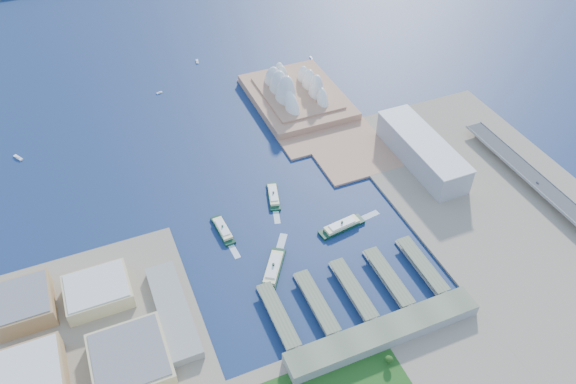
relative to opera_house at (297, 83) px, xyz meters
name	(u,v)px	position (x,y,z in m)	size (l,w,h in m)	color
ground	(311,247)	(-105.00, -280.00, -32.00)	(3000.00, 3000.00, 0.00)	#0F1E49
east_land	(512,217)	(135.00, -330.00, -30.50)	(240.00, 500.00, 3.00)	gray
peninsula	(304,107)	(2.50, -20.00, -30.50)	(135.00, 220.00, 3.00)	#AA7B5D
opera_house	(297,83)	(0.00, 0.00, 0.00)	(134.00, 180.00, 58.00)	white
toaster_building	(422,151)	(90.00, -200.00, -11.50)	(45.00, 155.00, 35.00)	#98989D
expressway	(559,204)	(195.00, -340.00, -23.07)	(26.00, 340.00, 11.85)	gray
west_buildings	(90,370)	(-355.00, -350.00, -15.50)	(200.00, 280.00, 27.00)	#9C7A4E
ferry_wharves	(353,290)	(-91.00, -355.00, -27.35)	(184.00, 90.00, 9.30)	#5E684F
terminal_building	(383,333)	(-90.00, -415.00, -23.00)	(200.00, 28.00, 12.00)	gray
ferry_a	(223,228)	(-188.49, -217.33, -27.31)	(12.63, 49.62, 9.38)	#0C301D
ferry_b	(273,195)	(-113.03, -186.58, -27.31)	(12.61, 49.55, 9.37)	#0C301D
ferry_c	(273,267)	(-156.30, -295.18, -26.25)	(15.49, 60.84, 11.50)	#0C301D
ferry_d	(342,225)	(-59.14, -266.37, -26.56)	(14.64, 57.51, 10.87)	#0C301D
boat_a	(18,157)	(-399.53, 17.73, -30.45)	(4.02, 16.09, 3.10)	white
boat_b	(159,93)	(-187.90, 102.65, -30.80)	(3.10, 8.86, 2.39)	white
boat_c	(311,58)	(74.02, 109.61, -30.81)	(3.10, 10.62, 2.39)	white
boat_e	(197,61)	(-107.17, 173.33, -30.55)	(3.77, 11.84, 2.91)	white
car_c	(538,183)	(191.00, -304.29, -16.55)	(1.69, 4.15, 1.20)	slate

